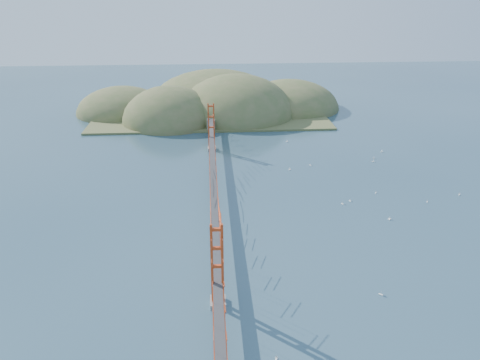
{
  "coord_description": "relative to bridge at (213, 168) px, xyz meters",
  "views": [
    {
      "loc": [
        -0.55,
        -79.13,
        38.35
      ],
      "look_at": [
        4.89,
        0.0,
        4.53
      ],
      "focal_mm": 35.0,
      "sensor_mm": 36.0,
      "label": 1
    }
  ],
  "objects": [
    {
      "name": "sailboat_17",
      "position": [
        37.0,
        18.95,
        -6.85
      ],
      "size": [
        0.64,
        0.56,
        0.73
      ],
      "color": "white",
      "rests_on": "ground"
    },
    {
      "name": "sailboat_7",
      "position": [
        37.86,
        21.1,
        -6.86
      ],
      "size": [
        0.58,
        0.58,
        0.66
      ],
      "color": "white",
      "rests_on": "ground"
    },
    {
      "name": "bridge",
      "position": [
        0.0,
        0.0,
        0.0
      ],
      "size": [
        2.2,
        94.4,
        12.0
      ],
      "color": "gray",
      "rests_on": "ground"
    },
    {
      "name": "sailboat_5",
      "position": [
        31.77,
        1.99,
        -6.87
      ],
      "size": [
        0.51,
        0.54,
        0.6
      ],
      "color": "white",
      "rests_on": "ground"
    },
    {
      "name": "far_headlands",
      "position": [
        2.21,
        68.33,
        -7.01
      ],
      "size": [
        84.0,
        58.0,
        25.0
      ],
      "color": "olive",
      "rests_on": "ground"
    },
    {
      "name": "sailboat_12",
      "position": [
        19.49,
        34.56,
        -6.85
      ],
      "size": [
        0.63,
        0.58,
        0.7
      ],
      "color": "white",
      "rests_on": "ground"
    },
    {
      "name": "sailboat_9",
      "position": [
        47.69,
        0.01,
        -6.86
      ],
      "size": [
        0.66,
        0.66,
        0.69
      ],
      "color": "white",
      "rests_on": "ground"
    },
    {
      "name": "sailboat_14",
      "position": [
        30.46,
        -9.01,
        -6.85
      ],
      "size": [
        0.66,
        0.66,
        0.74
      ],
      "color": "white",
      "rests_on": "ground"
    },
    {
      "name": "sailboat_8",
      "position": [
        41.25,
        25.31,
        -6.85
      ],
      "size": [
        0.62,
        0.54,
        0.7
      ],
      "color": "white",
      "rests_on": "ground"
    },
    {
      "name": "sailboat_4",
      "position": [
        40.04,
        -2.67,
        -6.87
      ],
      "size": [
        0.56,
        0.56,
        0.6
      ],
      "color": "white",
      "rests_on": "ground"
    },
    {
      "name": "ground",
      "position": [
        0.0,
        -0.18,
        -7.01
      ],
      "size": [
        320.0,
        320.0,
        0.0
      ],
      "primitive_type": "plane",
      "color": "#2F4C5E",
      "rests_on": "ground"
    },
    {
      "name": "sailboat_1",
      "position": [
        23.93,
        -2.37,
        -6.85
      ],
      "size": [
        0.64,
        0.64,
        0.72
      ],
      "color": "white",
      "rests_on": "ground"
    },
    {
      "name": "sailboat_2",
      "position": [
        30.54,
        -8.84,
        -6.86
      ],
      "size": [
        0.54,
        0.45,
        0.63
      ],
      "color": "white",
      "rests_on": "ground"
    },
    {
      "name": "sailboat_10",
      "position": [
        6.13,
        -40.18,
        -6.85
      ],
      "size": [
        0.61,
        0.66,
        0.75
      ],
      "color": "white",
      "rests_on": "ground"
    },
    {
      "name": "sailboat_3",
      "position": [
        16.93,
        15.32,
        -6.85
      ],
      "size": [
        0.68,
        0.68,
        0.72
      ],
      "color": "white",
      "rests_on": "ground"
    },
    {
      "name": "sailboat_0",
      "position": [
        25.7,
        -1.22,
        -6.87
      ],
      "size": [
        0.55,
        0.56,
        0.63
      ],
      "color": "white",
      "rests_on": "ground"
    },
    {
      "name": "sailboat_6",
      "position": [
        21.62,
        -29.71,
        -6.85
      ],
      "size": [
        0.69,
        0.69,
        0.73
      ],
      "color": "white",
      "rests_on": "ground"
    },
    {
      "name": "sailboat_15",
      "position": [
        22.05,
        17.7,
        -6.86
      ],
      "size": [
        0.6,
        0.6,
        0.64
      ],
      "color": "white",
      "rests_on": "ground"
    }
  ]
}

